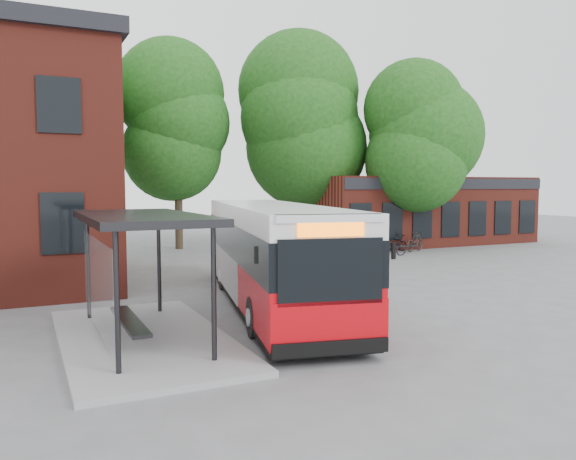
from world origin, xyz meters
name	(u,v)px	position (x,y,z in m)	size (l,w,h in m)	color
ground	(302,313)	(0.00, 0.00, 0.00)	(100.00, 100.00, 0.00)	#5D5D5F
shop_row	(417,210)	(15.00, 14.00, 2.00)	(14.00, 6.20, 4.00)	maroon
bus_shelter	(142,277)	(-4.50, -1.00, 1.45)	(3.60, 7.00, 2.90)	black
bike_rail	(375,251)	(9.28, 10.00, 0.19)	(5.20, 0.10, 0.38)	black
tree_0	(39,144)	(-6.00, 16.00, 5.50)	(7.92, 7.92, 11.00)	#164412
tree_1	(178,155)	(1.00, 17.00, 5.20)	(7.92, 7.92, 10.40)	#164412
tree_2	(300,151)	(8.00, 16.00, 5.50)	(7.92, 7.92, 11.00)	#164412
tree_3	(411,165)	(13.00, 12.00, 4.64)	(7.04, 7.04, 9.28)	#164412
city_bus	(271,255)	(-0.36, 1.24, 1.47)	(2.47, 11.59, 2.94)	red
bicycle_0	(325,248)	(6.30, 9.96, 0.47)	(0.63, 1.81, 0.95)	black
bicycle_1	(329,246)	(7.11, 10.98, 0.46)	(0.43, 1.54, 0.92)	#0B234E
bicycle_2	(362,247)	(8.38, 9.89, 0.44)	(0.58, 1.66, 0.87)	black
bicycle_3	(371,245)	(9.27, 10.42, 0.46)	(0.43, 1.51, 0.91)	black
bicycle_4	(392,248)	(9.70, 9.21, 0.41)	(0.54, 1.56, 0.82)	black
bicycle_5	(369,243)	(9.51, 10.96, 0.47)	(0.44, 1.57, 0.95)	#22232C
bicycle_6	(395,244)	(10.90, 10.59, 0.44)	(0.58, 1.68, 0.88)	black
bicycle_7	(415,242)	(12.02, 10.31, 0.52)	(0.49, 1.73, 1.04)	#272321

